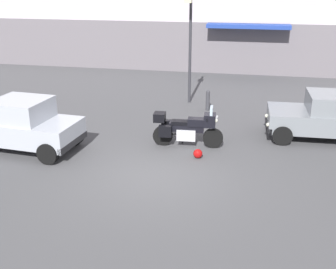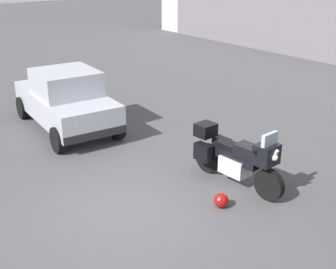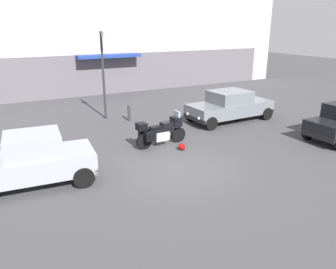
{
  "view_description": "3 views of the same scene",
  "coord_description": "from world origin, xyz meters",
  "views": [
    {
      "loc": [
        2.48,
        -10.27,
        5.12
      ],
      "look_at": [
        0.19,
        0.73,
        0.92
      ],
      "focal_mm": 44.96,
      "sensor_mm": 36.0,
      "label": 1
    },
    {
      "loc": [
        6.13,
        -3.92,
        4.41
      ],
      "look_at": [
        -0.23,
        1.01,
        1.17
      ],
      "focal_mm": 47.64,
      "sensor_mm": 36.0,
      "label": 2
    },
    {
      "loc": [
        -5.22,
        -9.2,
        4.72
      ],
      "look_at": [
        0.1,
        0.85,
        0.93
      ],
      "focal_mm": 35.21,
      "sensor_mm": 36.0,
      "label": 3
    }
  ],
  "objects": [
    {
      "name": "car_hatchback_near",
      "position": [
        -4.58,
        0.92,
        0.81
      ],
      "size": [
        3.97,
        2.06,
        1.64
      ],
      "rotation": [
        0.0,
        0.0,
        3.06
      ],
      "color": "#9EA3AD",
      "rests_on": "ground"
    },
    {
      "name": "helmet",
      "position": [
        0.98,
        1.34,
        0.14
      ],
      "size": [
        0.28,
        0.28,
        0.28
      ],
      "primitive_type": "sphere",
      "color": "#990C0C",
      "rests_on": "ground"
    },
    {
      "name": "ground_plane",
      "position": [
        0.0,
        0.0,
        0.0
      ],
      "size": [
        80.0,
        80.0,
        0.0
      ],
      "primitive_type": "plane",
      "color": "#424244"
    },
    {
      "name": "motorcycle",
      "position": [
        0.48,
        2.21,
        0.62
      ],
      "size": [
        2.26,
        0.78,
        1.36
      ],
      "rotation": [
        0.0,
        0.0,
        0.06
      ],
      "color": "black",
      "rests_on": "ground"
    }
  ]
}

